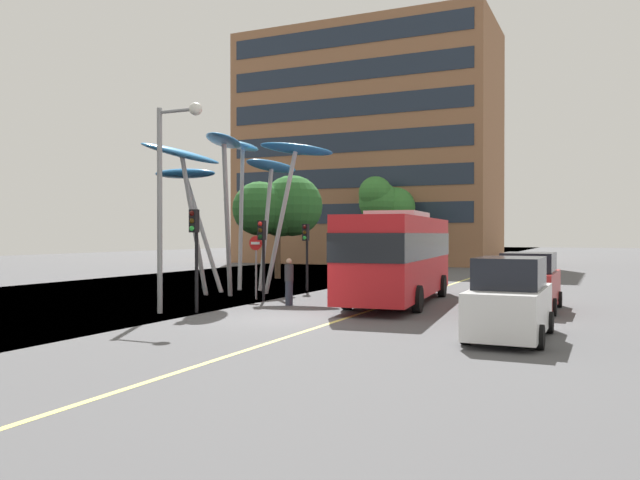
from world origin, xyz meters
TOP-DOWN VIEW (x-y plane):
  - ground at (-0.70, 0.00)m, footprint 120.00×240.00m
  - red_bus at (2.03, 6.14)m, footprint 3.51×10.37m
  - leaf_sculpture at (-6.42, 7.22)m, footprint 9.14×9.42m
  - traffic_light_kerb_near at (-3.50, 0.26)m, footprint 0.28×0.42m
  - traffic_light_kerb_far at (-3.21, 4.48)m, footprint 0.28×0.42m
  - traffic_light_island_mid at (-3.52, 9.25)m, footprint 0.28×0.42m
  - car_parked_near at (7.26, -0.84)m, footprint 1.95×4.42m
  - car_parked_mid at (7.01, 5.85)m, footprint 2.07×4.38m
  - street_lamp at (-4.11, -0.32)m, footprint 1.82×0.44m
  - tree_pavement_near at (-8.99, 16.85)m, footprint 5.15×4.90m
  - tree_pavement_far at (-7.21, 31.84)m, footprint 4.48×4.30m
  - pedestrian at (-1.57, 3.68)m, footprint 0.34×0.34m
  - no_entry_sign at (-3.85, 5.08)m, footprint 0.60×0.12m
  - backdrop_building at (-11.55, 39.85)m, footprint 23.92×11.63m

SIDE VIEW (x-z plane):
  - ground at x=-0.70m, z-range -0.10..0.00m
  - pedestrian at x=-1.57m, z-range 0.01..1.82m
  - car_parked_mid at x=7.01m, z-range -0.06..2.02m
  - car_parked_near at x=7.26m, z-range -0.07..2.06m
  - no_entry_sign at x=-3.85m, z-range 0.44..3.10m
  - red_bus at x=2.03m, z-range 0.17..3.79m
  - traffic_light_island_mid at x=-3.52m, z-range 0.73..3.96m
  - traffic_light_kerb_far at x=-3.21m, z-range 0.75..4.05m
  - traffic_light_kerb_near at x=-3.50m, z-range 0.81..4.41m
  - tree_pavement_near at x=-8.99m, z-range 1.17..7.59m
  - street_lamp at x=-4.11m, z-range 1.04..8.21m
  - tree_pavement_far at x=-7.21m, z-range 1.64..9.12m
  - leaf_sculpture at x=-6.42m, z-range 2.13..9.75m
  - backdrop_building at x=-11.55m, z-range 0.00..22.00m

